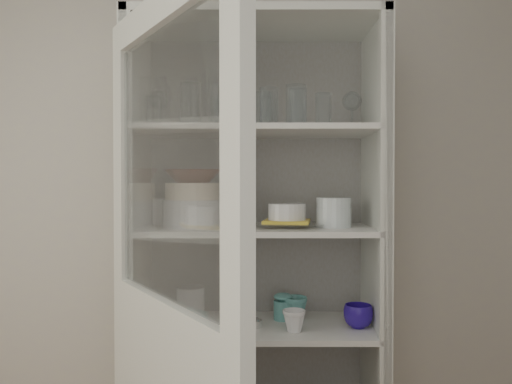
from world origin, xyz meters
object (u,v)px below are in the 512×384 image
at_px(cupboard_door, 167,378).
at_px(terracotta_bowl, 192,176).
at_px(teal_jar, 283,308).
at_px(measuring_cups, 245,322).
at_px(goblet_2, 252,112).
at_px(mug_white, 294,321).
at_px(white_ramekin, 287,212).
at_px(yellow_trivet, 287,221).
at_px(grey_bowl_stack, 334,212).
at_px(white_canister, 191,304).
at_px(goblet_1, 225,114).
at_px(plate_stack_front, 193,214).
at_px(goblet_0, 159,109).
at_px(cream_bowl, 193,191).
at_px(mug_teal, 295,308).
at_px(goblet_3, 352,110).
at_px(mug_blue, 358,316).
at_px(glass_platter, 287,225).
at_px(plate_stack_back, 178,211).
at_px(pantry_cabinet, 256,301).

bearing_deg(cupboard_door, terracotta_bowl, 147.28).
height_order(teal_jar, measuring_cups, teal_jar).
distance_m(goblet_2, mug_white, 0.88).
relative_size(white_ramekin, measuring_cups, 1.61).
bearing_deg(teal_jar, yellow_trivet, -83.40).
distance_m(goblet_2, measuring_cups, 0.87).
xyz_separation_m(grey_bowl_stack, white_canister, (-0.59, 0.07, -0.39)).
bearing_deg(yellow_trivet, white_ramekin, 0.00).
bearing_deg(cupboard_door, yellow_trivet, 113.75).
distance_m(goblet_1, measuring_cups, 0.88).
xyz_separation_m(plate_stack_front, white_canister, (-0.02, 0.08, -0.39)).
xyz_separation_m(goblet_2, mug_white, (0.17, -0.20, -0.84)).
relative_size(mug_white, white_canister, 0.64).
bearing_deg(goblet_2, cupboard_door, -109.00).
height_order(goblet_0, goblet_1, goblet_0).
height_order(cupboard_door, cream_bowl, cupboard_door).
xyz_separation_m(mug_teal, white_canister, (-0.44, -0.01, 0.02)).
xyz_separation_m(goblet_3, mug_white, (-0.26, -0.21, -0.85)).
bearing_deg(goblet_2, mug_blue, -18.42).
distance_m(goblet_2, white_canister, 0.85).
xyz_separation_m(plate_stack_front, mug_blue, (0.67, -0.02, -0.41)).
bearing_deg(mug_teal, terracotta_bowl, -156.72).
bearing_deg(mug_blue, goblet_3, 90.69).
bearing_deg(glass_platter, mug_white, -74.08).
height_order(cupboard_door, plate_stack_back, cupboard_door).
distance_m(yellow_trivet, white_ramekin, 0.04).
xyz_separation_m(pantry_cabinet, white_canister, (-0.28, -0.02, -0.01)).
xyz_separation_m(goblet_2, mug_blue, (0.43, -0.14, -0.83)).
distance_m(cream_bowl, mug_white, 0.65).
relative_size(goblet_0, grey_bowl_stack, 1.34).
bearing_deg(yellow_trivet, mug_blue, -5.41).
xyz_separation_m(grey_bowl_stack, mug_white, (-0.17, -0.09, -0.42)).
height_order(terracotta_bowl, white_canister, terracotta_bowl).
xyz_separation_m(goblet_0, cream_bowl, (0.15, -0.10, -0.35)).
distance_m(plate_stack_front, mug_blue, 0.78).
bearing_deg(glass_platter, plate_stack_front, -179.66).
relative_size(pantry_cabinet, mug_blue, 17.95).
height_order(glass_platter, mug_white, glass_platter).
distance_m(goblet_0, white_ramekin, 0.69).
height_order(mug_white, measuring_cups, mug_white).
relative_size(goblet_1, goblet_3, 0.85).
xyz_separation_m(goblet_1, mug_white, (0.28, -0.23, -0.84)).
bearing_deg(cream_bowl, teal_jar, 13.62).
height_order(goblet_0, mug_teal, goblet_0).
height_order(white_ramekin, mug_teal, white_ramekin).
height_order(goblet_0, measuring_cups, goblet_0).
distance_m(goblet_1, mug_blue, 1.01).
bearing_deg(white_ramekin, goblet_0, 169.60).
relative_size(grey_bowl_stack, teal_jar, 1.44).
bearing_deg(teal_jar, terracotta_bowl, -166.38).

